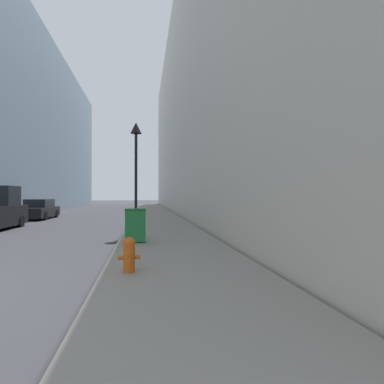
{
  "coord_description": "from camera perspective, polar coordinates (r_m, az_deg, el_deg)",
  "views": [
    {
      "loc": [
        4.96,
        -5.13,
        1.83
      ],
      "look_at": [
        8.46,
        16.59,
        2.04
      ],
      "focal_mm": 28.0,
      "sensor_mm": 36.0,
      "label": 1
    }
  ],
  "objects": [
    {
      "name": "building_right_stone",
      "position": [
        33.6,
        6.78,
        14.96
      ],
      "size": [
        12.0,
        60.0,
        21.63
      ],
      "color": "beige",
      "rests_on": "ground"
    },
    {
      "name": "fire_hydrant",
      "position": [
        6.86,
        -11.87,
        -11.42
      ],
      "size": [
        0.5,
        0.38,
        0.77
      ],
      "color": "#D15614",
      "rests_on": "sidewalk_right"
    },
    {
      "name": "parked_sedan_near",
      "position": [
        25.71,
        -27.01,
        -3.03
      ],
      "size": [
        1.82,
        4.72,
        1.51
      ],
      "color": "black",
      "rests_on": "ground"
    },
    {
      "name": "trash_bin",
      "position": [
        11.03,
        -10.71,
        -6.17
      ],
      "size": [
        0.74,
        0.59,
        1.2
      ],
      "color": "#1E7538",
      "rests_on": "sidewalk_right"
    },
    {
      "name": "sidewalk_right",
      "position": [
        23.21,
        -6.85,
        -4.91
      ],
      "size": [
        3.72,
        60.0,
        0.13
      ],
      "color": "gray",
      "rests_on": "ground"
    },
    {
      "name": "lamppost",
      "position": [
        14.39,
        -10.62,
        7.53
      ],
      "size": [
        0.52,
        0.52,
        5.11
      ],
      "color": "black",
      "rests_on": "sidewalk_right"
    }
  ]
}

